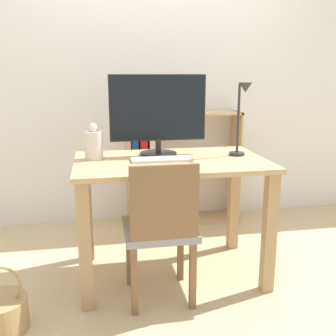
# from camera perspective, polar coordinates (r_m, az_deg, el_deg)

# --- Properties ---
(ground_plane) EXTENTS (10.00, 10.00, 0.00)m
(ground_plane) POSITION_cam_1_polar(r_m,az_deg,el_deg) (2.70, 0.40, -14.96)
(ground_plane) COLOR #CCB284
(wall_back) EXTENTS (8.00, 0.05, 2.60)m
(wall_back) POSITION_cam_1_polar(r_m,az_deg,el_deg) (3.45, -3.06, 13.73)
(wall_back) COLOR white
(wall_back) RESTS_ON ground_plane
(desk) EXTENTS (1.18, 0.73, 0.77)m
(desk) POSITION_cam_1_polar(r_m,az_deg,el_deg) (2.46, 0.42, -2.26)
(desk) COLOR tan
(desk) RESTS_ON ground_plane
(monitor) EXTENTS (0.62, 0.24, 0.51)m
(monitor) POSITION_cam_1_polar(r_m,az_deg,el_deg) (2.54, -1.46, 8.17)
(monitor) COLOR #232326
(monitor) RESTS_ON desk
(keyboard) EXTENTS (0.37, 0.12, 0.02)m
(keyboard) POSITION_cam_1_polar(r_m,az_deg,el_deg) (2.40, -0.90, 1.26)
(keyboard) COLOR silver
(keyboard) RESTS_ON desk
(vase) EXTENTS (0.11, 0.11, 0.23)m
(vase) POSITION_cam_1_polar(r_m,az_deg,el_deg) (2.47, -10.74, 3.50)
(vase) COLOR silver
(vase) RESTS_ON desk
(desk_lamp) EXTENTS (0.10, 0.19, 0.47)m
(desk_lamp) POSITION_cam_1_polar(r_m,az_deg,el_deg) (2.51, 10.65, 7.99)
(desk_lamp) COLOR #2D2D33
(desk_lamp) RESTS_ON desk
(chair) EXTENTS (0.40, 0.40, 0.84)m
(chair) POSITION_cam_1_polar(r_m,az_deg,el_deg) (2.20, -1.07, -8.53)
(chair) COLOR gray
(chair) RESTS_ON ground_plane
(bookshelf) EXTENTS (0.97, 0.28, 0.97)m
(bookshelf) POSITION_cam_1_polar(r_m,az_deg,el_deg) (3.40, -1.09, -0.98)
(bookshelf) COLOR tan
(bookshelf) RESTS_ON ground_plane
(basket) EXTENTS (0.28, 0.28, 0.36)m
(basket) POSITION_cam_1_polar(r_m,az_deg,el_deg) (2.31, -23.21, -18.76)
(basket) COLOR tan
(basket) RESTS_ON ground_plane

